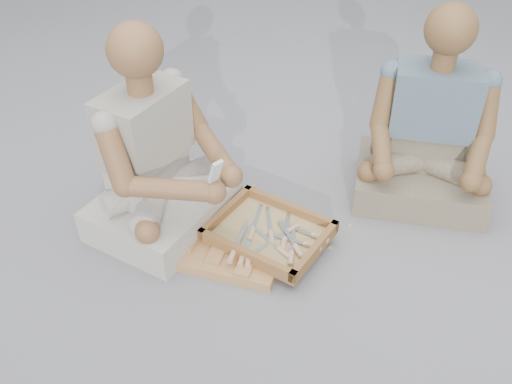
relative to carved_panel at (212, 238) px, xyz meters
The scene contains 28 objects.
ground 0.27m from the carved_panel, 10.93° to the right, with size 60.00×60.00×0.00m, color gray.
carved_panel is the anchor object (origin of this frame).
tool_tray 0.23m from the carved_panel, 26.57° to the left, with size 0.45×0.37×0.06m.
chisel_0 0.35m from the carved_panel, 11.13° to the left, with size 0.18×0.15×0.02m.
chisel_1 0.21m from the carved_panel, 15.30° to the right, with size 0.12×0.20×0.02m.
chisel_2 0.30m from the carved_panel, 28.15° to the left, with size 0.09×0.21×0.02m.
chisel_3 0.29m from the carved_panel, 16.97° to the left, with size 0.10×0.21×0.02m.
chisel_4 0.41m from the carved_panel, 24.40° to the left, with size 0.22×0.02×0.02m.
chisel_5 0.17m from the carved_panel, 25.36° to the right, with size 0.07×0.22×0.02m.
chisel_6 0.17m from the carved_panel, 28.38° to the left, with size 0.08×0.21×0.02m.
chisel_7 0.30m from the carved_panel, ahead, with size 0.21×0.09×0.02m.
chisel_8 0.19m from the carved_panel, 17.65° to the right, with size 0.09×0.21×0.02m.
chisel_9 0.34m from the carved_panel, ahead, with size 0.11×0.21×0.02m.
chisel_10 0.24m from the carved_panel, 24.29° to the left, with size 0.14×0.19×0.02m.
chisel_11 0.38m from the carved_panel, 16.61° to the left, with size 0.22×0.05×0.02m.
wood_chip_0 0.24m from the carved_panel, 92.17° to the left, with size 0.02×0.01×0.00m, color tan.
wood_chip_1 0.57m from the carved_panel, 39.83° to the left, with size 0.02×0.01×0.00m, color tan.
wood_chip_2 0.31m from the carved_panel, 25.66° to the left, with size 0.02×0.01×0.00m, color tan.
wood_chip_3 0.39m from the carved_panel, 77.37° to the left, with size 0.02×0.01×0.00m, color tan.
wood_chip_4 0.40m from the carved_panel, 96.28° to the left, with size 0.02×0.01×0.00m, color tan.
wood_chip_5 0.36m from the carved_panel, 49.46° to the left, with size 0.02×0.01×0.00m, color tan.
wood_chip_6 0.40m from the carved_panel, 27.15° to the left, with size 0.02×0.01×0.00m, color tan.
wood_chip_7 0.47m from the carved_panel, 25.83° to the left, with size 0.02×0.01×0.00m, color tan.
wood_chip_8 0.23m from the carved_panel, 123.06° to the left, with size 0.02×0.01×0.00m, color tan.
wood_chip_9 0.32m from the carved_panel, 80.32° to the left, with size 0.02×0.01×0.00m, color tan.
craftsman 0.36m from the carved_panel, behind, with size 0.56×0.55×0.85m.
companion 0.98m from the carved_panel, 50.21° to the left, with size 0.65×0.58×0.84m.
mobile_phone 0.39m from the carved_panel, 37.11° to the right, with size 0.06×0.05×0.10m.
Camera 1 is at (0.73, -1.31, 1.55)m, focal length 40.00 mm.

